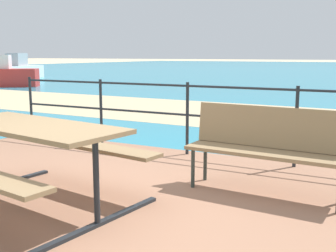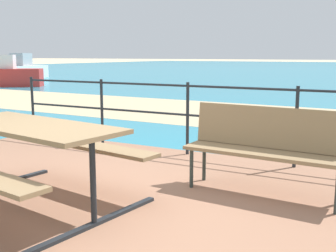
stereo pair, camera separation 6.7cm
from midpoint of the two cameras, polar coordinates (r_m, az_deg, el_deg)
name	(u,v)px [view 1 (the left image)]	position (r m, az deg, el deg)	size (l,w,h in m)	color
ground_plane	(76,216)	(3.96, -12.93, -11.91)	(240.00, 240.00, 0.00)	beige
patio_paving	(76,213)	(3.95, -12.95, -11.51)	(6.40, 5.20, 0.06)	#996B51
beach_strip	(266,116)	(10.08, 13.15, 1.30)	(54.00, 4.30, 0.01)	tan
picnic_table	(32,143)	(3.98, -18.56, -2.22)	(2.06, 1.76, 0.77)	#8C704C
park_bench	(268,142)	(4.27, 13.12, -2.19)	(1.62, 0.51, 0.87)	#8C704C
railing_fence	(187,109)	(5.78, 2.34, 2.39)	(5.94, 0.04, 1.01)	#1E2328
boat_near	(20,70)	(26.96, -19.65, 7.23)	(2.15, 4.21, 1.52)	silver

